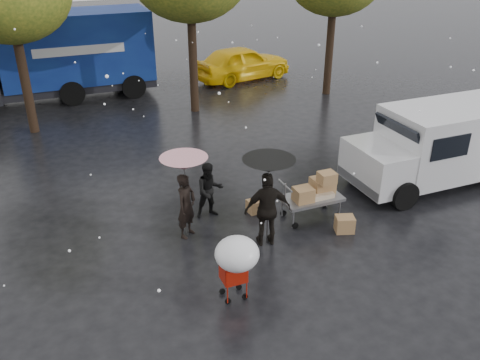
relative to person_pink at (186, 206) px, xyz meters
name	(u,v)px	position (x,y,z in m)	size (l,w,h in m)	color
ground	(226,264)	(0.43, -1.42, -0.80)	(90.00, 90.00, 0.00)	black
person_pink	(186,206)	(0.00, 0.00, 0.00)	(0.58, 0.38, 1.60)	black
person_middle	(210,190)	(0.80, 0.65, -0.07)	(0.70, 0.55, 1.45)	black
person_black	(268,209)	(1.59, -1.02, 0.10)	(1.05, 0.44, 1.80)	black
umbrella_pink	(184,164)	(0.00, 0.00, 1.08)	(1.08, 1.08, 2.03)	#4C4C4C
umbrella_black	(269,166)	(1.59, -1.02, 1.19)	(1.16, 1.16, 2.14)	#4C4C4C
vendor_cart	(315,191)	(3.18, -0.39, -0.07)	(1.52, 0.80, 1.27)	slate
shopping_cart	(236,257)	(0.18, -2.65, 0.27)	(0.84, 0.84, 1.46)	#B4190A
white_van	(439,144)	(7.36, 0.06, 0.36)	(4.91, 2.18, 2.20)	silver
blue_truck	(56,57)	(-1.79, 12.26, 0.96)	(8.30, 2.60, 3.50)	navy
box_ground_near	(345,224)	(3.54, -1.26, -0.60)	(0.44, 0.35, 0.39)	olive
box_ground_far	(256,206)	(1.95, 0.40, -0.63)	(0.42, 0.33, 0.33)	olive
yellow_taxi	(242,63)	(6.39, 12.04, 0.00)	(1.88, 4.68, 1.59)	yellow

